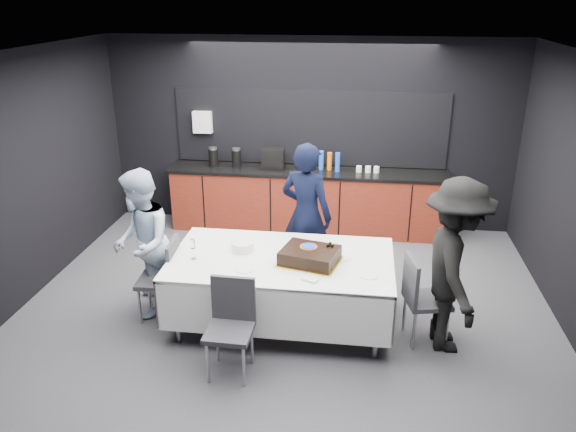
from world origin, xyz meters
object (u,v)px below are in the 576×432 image
object	(u,v)px
chair_left	(165,274)
person_left	(142,244)
cake_assembly	(310,256)
person_right	(454,266)
party_table	(282,269)
chair_near	(231,320)
champagne_flute	(193,245)
person_center	(306,215)
plate_stack	(243,246)
chair_right	(420,293)

from	to	relation	value
chair_left	person_left	xyz separation A→B (m)	(-0.27, 0.11, 0.29)
cake_assembly	person_left	xyz separation A→B (m)	(-1.84, 0.11, -0.03)
chair_left	person_right	size ratio (longest dim) A/B	0.52
party_table	chair_near	size ratio (longest dim) A/B	2.51
champagne_flute	person_center	bearing A→B (deg)	45.86
person_center	cake_assembly	bearing A→B (deg)	119.55
plate_stack	chair_right	world-z (taller)	chair_right
champagne_flute	chair_right	size ratio (longest dim) A/B	0.24
chair_left	chair_near	bearing A→B (deg)	-40.87
plate_stack	chair_near	distance (m)	1.02
champagne_flute	person_right	world-z (taller)	person_right
cake_assembly	person_left	distance (m)	1.85
plate_stack	cake_assembly	bearing A→B (deg)	-13.89
chair_right	person_center	bearing A→B (deg)	139.86
cake_assembly	plate_stack	xyz separation A→B (m)	(-0.74, 0.18, -0.02)
party_table	person_right	xyz separation A→B (m)	(1.72, -0.19, 0.25)
champagne_flute	chair_near	distance (m)	0.98
person_center	person_right	distance (m)	1.93
chair_right	person_center	size ratio (longest dim) A/B	0.52
party_table	person_right	size ratio (longest dim) A/B	1.30
champagne_flute	chair_right	distance (m)	2.37
champagne_flute	person_right	bearing A→B (deg)	-0.77
chair_left	person_right	xyz separation A→B (m)	(2.99, -0.12, 0.35)
cake_assembly	chair_right	xyz separation A→B (m)	(1.13, -0.06, -0.32)
cake_assembly	person_center	distance (m)	1.02
cake_assembly	champagne_flute	size ratio (longest dim) A/B	3.11
cake_assembly	chair_near	distance (m)	1.07
champagne_flute	person_left	distance (m)	0.68
chair_near	plate_stack	bearing A→B (deg)	95.18
chair_near	party_table	bearing A→B (deg)	67.76
champagne_flute	chair_left	world-z (taller)	champagne_flute
plate_stack	chair_right	bearing A→B (deg)	-7.53
person_right	person_center	bearing A→B (deg)	49.53
chair_near	person_center	bearing A→B (deg)	74.17
plate_stack	chair_right	size ratio (longest dim) A/B	0.26
chair_right	person_left	world-z (taller)	person_left
champagne_flute	chair_near	size ratio (longest dim) A/B	0.24
person_right	chair_right	bearing A→B (deg)	74.09
chair_left	chair_right	distance (m)	2.70
party_table	chair_left	bearing A→B (deg)	-177.15
person_center	person_left	distance (m)	1.92
chair_near	person_left	xyz separation A→B (m)	(-1.19, 0.90, 0.29)
cake_assembly	person_center	size ratio (longest dim) A/B	0.39
cake_assembly	person_center	bearing A→B (deg)	97.99
party_table	person_left	size ratio (longest dim) A/B	1.41
person_center	chair_right	bearing A→B (deg)	161.42
champagne_flute	person_center	world-z (taller)	person_center
plate_stack	person_center	distance (m)	1.02
party_table	cake_assembly	bearing A→B (deg)	-12.25
chair_near	person_right	distance (m)	2.21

